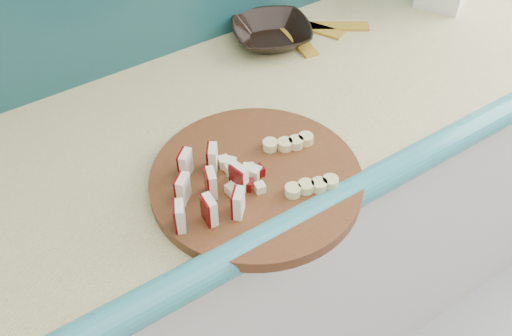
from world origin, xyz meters
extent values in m
cube|color=silver|center=(0.10, 1.50, 0.44)|extent=(2.20, 0.60, 0.88)
cube|color=tan|center=(0.10, 1.50, 0.90)|extent=(2.20, 0.60, 0.03)
cube|color=teal|center=(0.10, 1.20, 0.90)|extent=(2.20, 0.06, 0.03)
cylinder|color=#43260E|center=(-0.09, 1.31, 0.92)|extent=(0.48, 0.48, 0.02)
cube|color=beige|center=(-0.25, 1.28, 0.96)|extent=(0.02, 0.04, 0.05)
cube|color=#470506|center=(-0.26, 1.29, 0.96)|extent=(0.01, 0.03, 0.05)
cube|color=beige|center=(-0.22, 1.34, 0.96)|extent=(0.02, 0.04, 0.05)
cube|color=#470506|center=(-0.23, 1.34, 0.96)|extent=(0.01, 0.03, 0.05)
cube|color=beige|center=(-0.19, 1.39, 0.96)|extent=(0.02, 0.04, 0.05)
cube|color=#470506|center=(-0.20, 1.39, 0.96)|extent=(0.01, 0.03, 0.05)
cube|color=beige|center=(-0.21, 1.27, 0.96)|extent=(0.02, 0.04, 0.05)
cube|color=#470506|center=(-0.22, 1.27, 0.96)|extent=(0.01, 0.03, 0.05)
cube|color=beige|center=(-0.17, 1.32, 0.96)|extent=(0.02, 0.04, 0.05)
cube|color=#470506|center=(-0.18, 1.32, 0.96)|extent=(0.01, 0.03, 0.05)
cube|color=beige|center=(-0.14, 1.37, 0.96)|extent=(0.02, 0.04, 0.05)
cube|color=#470506|center=(-0.15, 1.37, 0.96)|extent=(0.01, 0.03, 0.05)
cube|color=beige|center=(-0.16, 1.26, 0.96)|extent=(0.02, 0.04, 0.05)
cube|color=#470506|center=(-0.17, 1.26, 0.96)|extent=(0.01, 0.03, 0.05)
cube|color=beige|center=(-0.13, 1.31, 0.96)|extent=(0.02, 0.04, 0.05)
cube|color=#470506|center=(-0.14, 1.31, 0.96)|extent=(0.01, 0.03, 0.05)
cube|color=beige|center=(-0.10, 1.32, 0.94)|extent=(0.02, 0.02, 0.02)
cube|color=beige|center=(-0.10, 1.32, 0.94)|extent=(0.02, 0.02, 0.02)
cube|color=#470506|center=(-0.09, 1.34, 0.94)|extent=(0.02, 0.02, 0.02)
cube|color=beige|center=(-0.11, 1.33, 0.94)|extent=(0.02, 0.02, 0.02)
cube|color=beige|center=(-0.11, 1.34, 0.94)|extent=(0.02, 0.02, 0.02)
cube|color=beige|center=(-0.13, 1.34, 0.94)|extent=(0.02, 0.02, 0.02)
cube|color=beige|center=(-0.12, 1.32, 0.94)|extent=(0.02, 0.02, 0.02)
cube|color=beige|center=(-0.13, 1.32, 0.94)|extent=(0.02, 0.02, 0.02)
cube|color=#470506|center=(-0.13, 1.30, 0.94)|extent=(0.02, 0.02, 0.02)
cube|color=beige|center=(-0.11, 1.31, 0.94)|extent=(0.02, 0.02, 0.02)
cube|color=beige|center=(-0.11, 1.30, 0.94)|extent=(0.02, 0.02, 0.02)
cube|color=beige|center=(-0.10, 1.31, 0.94)|extent=(0.02, 0.02, 0.02)
cylinder|color=#D7C983|center=(-0.06, 1.24, 0.94)|extent=(0.03, 0.03, 0.02)
cylinder|color=#D7C983|center=(-0.04, 1.24, 0.94)|extent=(0.03, 0.03, 0.02)
cylinder|color=#D7C983|center=(-0.02, 1.23, 0.94)|extent=(0.03, 0.03, 0.02)
cylinder|color=#D7C983|center=(0.01, 1.22, 0.94)|extent=(0.03, 0.03, 0.02)
cylinder|color=#D7C983|center=(-0.03, 1.35, 0.94)|extent=(0.03, 0.03, 0.02)
cylinder|color=#D7C983|center=(0.00, 1.35, 0.94)|extent=(0.03, 0.03, 0.02)
cylinder|color=#D7C983|center=(0.02, 1.34, 0.94)|extent=(0.03, 0.03, 0.02)
cylinder|color=#D7C983|center=(0.04, 1.33, 0.94)|extent=(0.03, 0.03, 0.02)
imported|color=black|center=(0.20, 1.68, 0.93)|extent=(0.24, 0.24, 0.05)
cube|color=gold|center=(0.26, 1.66, 0.91)|extent=(0.06, 0.17, 0.01)
cube|color=gold|center=(0.32, 1.68, 0.91)|extent=(0.11, 0.16, 0.01)
cube|color=gold|center=(0.37, 1.65, 0.91)|extent=(0.16, 0.12, 0.01)
camera|label=1|loc=(-0.48, 0.72, 1.67)|focal=40.00mm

